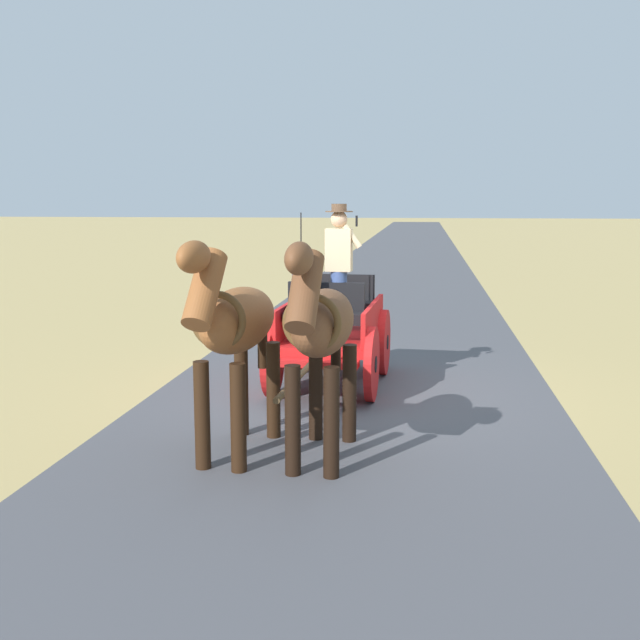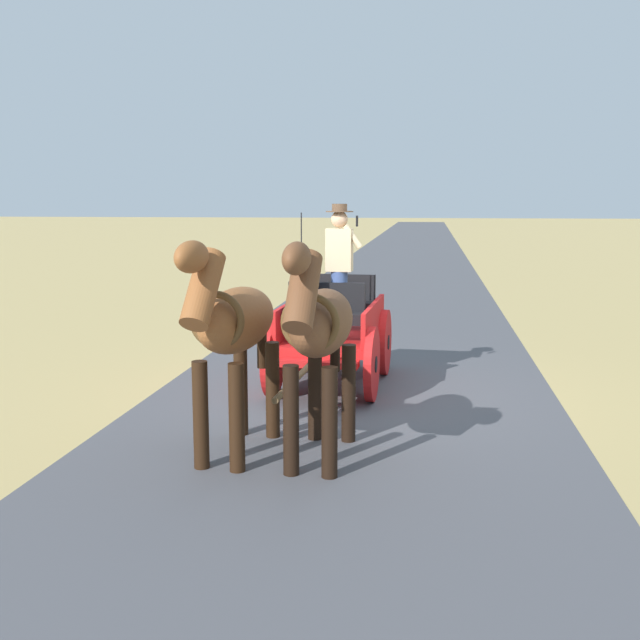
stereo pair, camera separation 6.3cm
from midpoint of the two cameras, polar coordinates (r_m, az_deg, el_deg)
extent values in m
plane|color=tan|center=(10.08, 2.32, -5.63)|extent=(200.00, 200.00, 0.00)
cube|color=#4C4C51|center=(10.08, 2.32, -5.61)|extent=(5.29, 160.00, 0.01)
cube|color=red|center=(10.49, 0.71, -1.36)|extent=(1.31, 2.26, 0.12)
cube|color=red|center=(10.36, 3.82, 0.07)|extent=(0.16, 2.09, 0.44)
cube|color=red|center=(10.55, -2.33, 0.24)|extent=(0.16, 2.09, 0.44)
cube|color=red|center=(9.33, -0.58, -3.29)|extent=(1.09, 0.29, 0.08)
cube|color=red|center=(11.69, 1.73, -1.18)|extent=(0.73, 0.24, 0.06)
cube|color=black|center=(9.84, 0.11, 0.20)|extent=(1.04, 0.41, 0.14)
cube|color=black|center=(9.98, 0.30, 1.60)|extent=(1.02, 0.13, 0.44)
cube|color=black|center=(10.91, 1.17, 1.07)|extent=(1.04, 0.41, 0.14)
cube|color=black|center=(11.06, 1.32, 2.32)|extent=(1.02, 0.13, 0.44)
cylinder|color=red|center=(9.69, 3.72, -3.33)|extent=(0.15, 0.96, 0.96)
cylinder|color=black|center=(9.69, 3.72, -3.33)|extent=(0.13, 0.22, 0.21)
cylinder|color=red|center=(9.92, -3.76, -3.04)|extent=(0.15, 0.96, 0.96)
cylinder|color=black|center=(9.92, -3.76, -3.04)|extent=(0.13, 0.22, 0.21)
cylinder|color=red|center=(11.19, 4.68, -1.67)|extent=(0.15, 0.96, 0.96)
cylinder|color=black|center=(11.19, 4.68, -1.67)|extent=(0.13, 0.22, 0.21)
cylinder|color=red|center=(11.39, -1.84, -1.45)|extent=(0.15, 0.96, 0.96)
cylinder|color=black|center=(11.39, -1.84, -1.45)|extent=(0.13, 0.22, 0.21)
cylinder|color=brown|center=(8.39, -1.88, -4.35)|extent=(0.17, 2.00, 0.07)
cylinder|color=black|center=(9.82, -1.61, 4.29)|extent=(0.02, 0.02, 1.30)
cylinder|color=#384C7F|center=(10.06, 1.24, 1.14)|extent=(0.22, 0.22, 0.90)
cube|color=tan|center=(9.99, 1.25, 5.29)|extent=(0.35, 0.24, 0.56)
sphere|color=tan|center=(9.97, 1.26, 7.59)|extent=(0.22, 0.22, 0.22)
cylinder|color=#473323|center=(9.97, 1.26, 8.16)|extent=(0.36, 0.36, 0.01)
cylinder|color=#473323|center=(9.97, 1.26, 8.45)|extent=(0.20, 0.20, 0.10)
cylinder|color=tan|center=(9.91, 2.25, 6.30)|extent=(0.26, 0.09, 0.32)
cube|color=black|center=(9.88, 2.59, 7.45)|extent=(0.02, 0.07, 0.14)
cube|color=#384C7F|center=(9.75, -1.46, 0.95)|extent=(0.30, 0.33, 0.14)
cube|color=#2D4C99|center=(9.83, -1.32, 2.83)|extent=(0.31, 0.21, 0.48)
sphere|color=tan|center=(9.80, -1.33, 4.87)|extent=(0.20, 0.20, 0.20)
ellipsoid|color=brown|center=(7.38, -0.01, -0.17)|extent=(0.65, 1.59, 0.64)
cylinder|color=black|center=(7.02, 0.60, -7.74)|extent=(0.15, 0.15, 1.05)
cylinder|color=black|center=(7.09, -2.32, -7.58)|extent=(0.15, 0.15, 1.05)
cylinder|color=black|center=(8.05, 2.01, -5.54)|extent=(0.15, 0.15, 1.05)
cylinder|color=black|center=(8.12, -0.54, -5.42)|extent=(0.15, 0.15, 1.05)
cylinder|color=brown|center=(6.51, -1.43, 2.14)|extent=(0.30, 0.66, 0.73)
ellipsoid|color=brown|center=(6.27, -1.87, 4.65)|extent=(0.25, 0.55, 0.28)
cube|color=black|center=(6.53, -1.39, 2.48)|extent=(0.09, 0.50, 0.56)
cylinder|color=black|center=(8.15, 0.98, -1.45)|extent=(0.11, 0.11, 0.70)
torus|color=brown|center=(6.84, -0.88, -0.22)|extent=(0.55, 0.10, 0.55)
ellipsoid|color=brown|center=(7.59, -6.38, 0.02)|extent=(0.73, 1.61, 0.64)
cylinder|color=black|center=(7.21, -6.42, -7.34)|extent=(0.15, 0.15, 1.05)
cylinder|color=black|center=(7.34, -9.10, -7.10)|extent=(0.15, 0.15, 1.05)
cylinder|color=black|center=(8.20, -3.75, -5.28)|extent=(0.15, 0.15, 1.05)
cylinder|color=black|center=(8.32, -6.14, -5.11)|extent=(0.15, 0.15, 1.05)
cylinder|color=brown|center=(6.76, -8.93, 2.29)|extent=(0.33, 0.67, 0.73)
ellipsoid|color=brown|center=(6.53, -9.75, 4.70)|extent=(0.28, 0.56, 0.28)
cube|color=black|center=(6.77, -8.87, 2.61)|extent=(0.11, 0.51, 0.56)
cylinder|color=black|center=(8.33, -4.57, -1.26)|extent=(0.11, 0.11, 0.70)
torus|color=brown|center=(7.07, -7.93, -0.01)|extent=(0.55, 0.13, 0.55)
camera|label=1|loc=(0.03, -90.19, -0.03)|focal=42.54mm
camera|label=2|loc=(0.03, 89.81, 0.03)|focal=42.54mm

